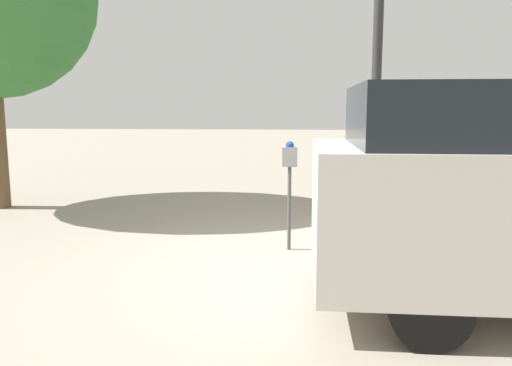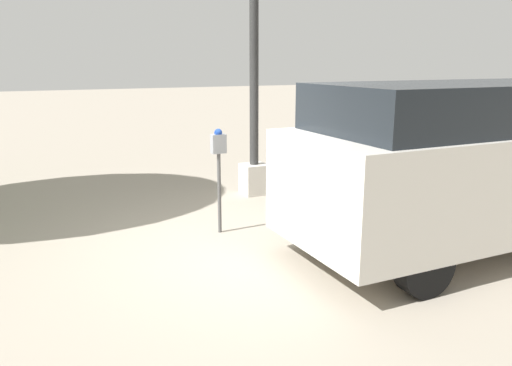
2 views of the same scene
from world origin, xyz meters
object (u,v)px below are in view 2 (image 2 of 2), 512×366
Objects in this scene: parking_meter_far at (493,131)px; parked_van at (468,161)px; parking_meter_near at (219,157)px; lamp_post at (254,71)px.

parked_van is at bearing -146.07° from parking_meter_far.
parking_meter_near is 5.55m from parking_meter_far.
parked_van is (-2.94, -2.05, 0.04)m from parking_meter_far.
parking_meter_far is at bearing 35.44° from parked_van.
lamp_post reaches higher than parking_meter_far.
parking_meter_far reaches higher than parking_meter_near.
lamp_post reaches higher than parking_meter_near.
parked_van is (1.26, -3.61, -1.05)m from lamp_post.
parked_van is at bearing -36.94° from parking_meter_near.
lamp_post is 1.38× the size of parked_van.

